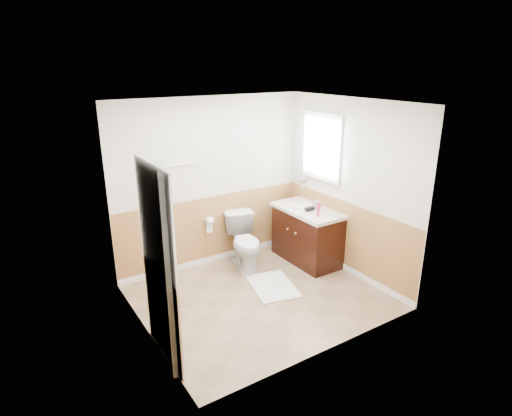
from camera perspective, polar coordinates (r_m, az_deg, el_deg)
floor at (r=5.73m, az=0.52°, el=-11.83°), size 3.00×3.00×0.00m
ceiling at (r=4.93m, az=0.60°, el=13.96°), size 3.00×3.00×0.00m
wall_back at (r=6.28m, az=-5.96°, el=3.34°), size 3.00×0.00×3.00m
wall_front at (r=4.24m, az=10.24°, el=-4.71°), size 3.00×0.00×3.00m
wall_left at (r=4.60m, az=-15.31°, el=-3.18°), size 0.00×3.00×3.00m
wall_right at (r=6.11m, az=12.43°, el=2.55°), size 0.00×3.00×3.00m
wainscot_back at (r=6.51m, az=-5.69°, el=-3.06°), size 3.00×0.00×3.00m
wainscot_front at (r=4.60m, az=9.58°, el=-13.25°), size 3.00×0.00×3.00m
wainscot_left at (r=4.93m, az=-14.41°, el=-11.26°), size 0.00×2.60×2.60m
wainscot_right at (r=6.35m, az=11.88°, el=-3.97°), size 0.00×2.60×2.60m
toilet at (r=6.33m, az=-1.49°, el=-4.60°), size 0.62×0.87×0.80m
bath_mat at (r=5.95m, az=2.25°, el=-10.42°), size 0.73×0.91×0.02m
vanity_cabinet at (r=6.58m, az=6.85°, el=-3.79°), size 0.55×1.10×0.80m
vanity_knob_left at (r=6.28m, az=5.35°, el=-3.41°), size 0.03×0.03×0.03m
vanity_knob_right at (r=6.42m, az=4.26°, el=-2.84°), size 0.03×0.03×0.03m
countertop at (r=6.42m, az=6.93°, el=-0.31°), size 0.60×1.15×0.05m
sink_basin at (r=6.53m, az=6.18°, el=0.36°), size 0.36×0.36×0.02m
faucet at (r=6.62m, az=7.42°, el=1.12°), size 0.02×0.02×0.14m
lotion_bottle at (r=6.08m, az=8.35°, el=-0.16°), size 0.05×0.05×0.22m
soap_dispenser at (r=6.42m, az=8.20°, el=0.74°), size 0.10×0.10×0.18m
hair_dryer_body at (r=6.31m, az=7.20°, el=-0.09°), size 0.14×0.07×0.07m
hair_dryer_handle at (r=6.29m, az=7.04°, el=-0.43°), size 0.03×0.03×0.07m
mirror_panel at (r=6.82m, az=5.95°, el=7.19°), size 0.02×0.35×0.90m
window_frame at (r=6.39m, az=8.84°, el=8.10°), size 0.04×0.80×1.00m
window_glass at (r=6.40m, az=8.94°, el=8.12°), size 0.01×0.70×0.90m
door at (r=4.33m, az=-11.91°, el=-7.68°), size 0.29×0.78×2.04m
door_frame at (r=4.30m, az=-12.87°, el=-7.78°), size 0.02×0.92×2.10m
door_knob at (r=4.66m, az=-12.65°, el=-6.70°), size 0.06×0.06×0.06m
towel_bar at (r=5.93m, az=-10.61°, el=5.67°), size 0.62×0.02×0.02m
tp_holder_bar at (r=6.34m, az=-6.30°, el=-1.74°), size 0.14×0.02×0.02m
tp_roll at (r=6.34m, az=-6.30°, el=-1.74°), size 0.10×0.11×0.11m
tp_sheet at (r=6.38m, az=-6.26°, el=-2.66°), size 0.10×0.01×0.16m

